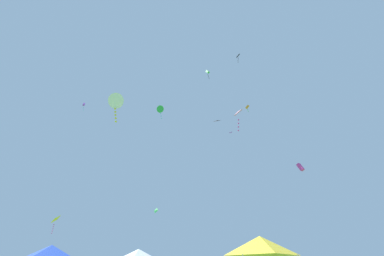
{
  "coord_description": "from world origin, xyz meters",
  "views": [
    {
      "loc": [
        -0.63,
        -6.66,
        1.73
      ],
      "look_at": [
        -0.48,
        14.8,
        15.98
      ],
      "focal_mm": 20.04,
      "sensor_mm": 36.0,
      "label": 1
    }
  ],
  "objects": [
    {
      "name": "kite_purple_box",
      "position": [
        -16.94,
        18.63,
        22.74
      ],
      "size": [
        0.46,
        0.58,
        1.48
      ],
      "color": "purple"
    },
    {
      "name": "kite_green_diamond",
      "position": [
        -6.27,
        29.92,
        9.83
      ],
      "size": [
        0.67,
        0.61,
        0.73
      ],
      "color": "green"
    },
    {
      "name": "canopy_tent_blue",
      "position": [
        -8.89,
        7.92,
        2.53
      ],
      "size": [
        2.79,
        2.79,
        2.98
      ],
      "color": "#9E9EA3",
      "rests_on": "ground"
    },
    {
      "name": "kite_pink_diamond",
      "position": [
        5.43,
        15.23,
        18.58
      ],
      "size": [
        1.56,
        1.47,
        3.21
      ],
      "color": "pink"
    },
    {
      "name": "kite_orange_box",
      "position": [
        9.89,
        24.24,
        26.94
      ],
      "size": [
        0.79,
        0.55,
        1.72
      ],
      "color": "orange"
    },
    {
      "name": "kite_green_box",
      "position": [
        1.46,
        11.81,
        22.43
      ],
      "size": [
        0.54,
        0.58,
        1.5
      ],
      "color": "green"
    },
    {
      "name": "kite_purple_diamond",
      "position": [
        5.81,
        22.45,
        20.27
      ],
      "size": [
        0.75,
        0.74,
        0.33
      ],
      "color": "purple"
    },
    {
      "name": "kite_magenta_box",
      "position": [
        10.17,
        12.91,
        10.16
      ],
      "size": [
        0.56,
        0.66,
        0.84
      ],
      "color": "#D6389E"
    },
    {
      "name": "kite_green_delta",
      "position": [
        -5.5,
        20.23,
        23.13
      ],
      "size": [
        1.33,
        0.99,
        2.53
      ],
      "color": "green"
    },
    {
      "name": "kite_white_delta",
      "position": [
        -7.53,
        8.48,
        14.66
      ],
      "size": [
        1.51,
        1.04,
        3.1
      ],
      "color": "white"
    },
    {
      "name": "kite_black_diamond",
      "position": [
        3.89,
        23.4,
        23.25
      ],
      "size": [
        1.41,
        1.61,
        1.05
      ],
      "color": "black"
    },
    {
      "name": "canopy_tent_white",
      "position": [
        -4.2,
        10.3,
        2.49
      ],
      "size": [
        2.75,
        2.75,
        2.94
      ],
      "color": "#9E9EA3",
      "rests_on": "ground"
    },
    {
      "name": "canopy_tent_yellow",
      "position": [
        3.61,
        7.93,
        2.95
      ],
      "size": [
        3.24,
        3.24,
        3.47
      ],
      "color": "#9E9EA3",
      "rests_on": "ground"
    },
    {
      "name": "kite_yellow_diamond",
      "position": [
        -17.74,
        22.39,
        6.98
      ],
      "size": [
        0.84,
        0.81,
        2.03
      ],
      "color": "yellow"
    },
    {
      "name": "kite_black_delta",
      "position": [
        5.77,
        12.19,
        26.13
      ],
      "size": [
        0.76,
        0.86,
        1.49
      ],
      "color": "black"
    }
  ]
}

